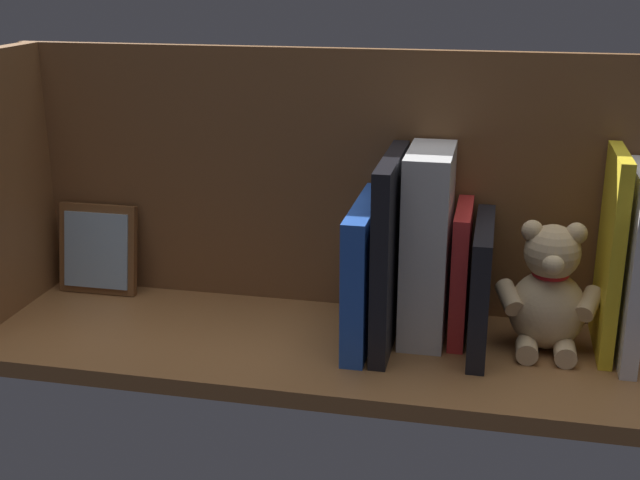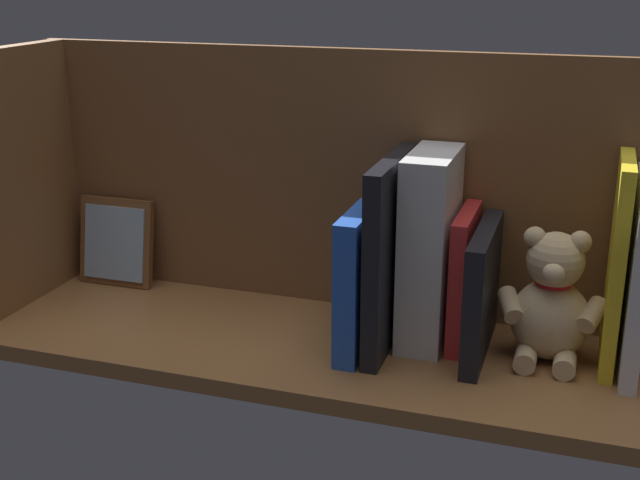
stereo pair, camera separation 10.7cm
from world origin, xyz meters
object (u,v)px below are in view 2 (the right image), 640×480
object	(u,v)px
book_0	(637,276)
picture_frame_leaning	(116,242)
teddy_bear	(551,303)
dictionary_thick_white	(430,248)

from	to	relation	value
book_0	picture_frame_leaning	xyz separation A→B (cm)	(74.62, -5.72, -5.42)
teddy_bear	picture_frame_leaning	bearing A→B (deg)	-5.23
dictionary_thick_white	teddy_bear	bearing A→B (deg)	175.46
book_0	teddy_bear	xyz separation A→B (cm)	(9.48, 0.40, -4.57)
teddy_bear	dictionary_thick_white	world-z (taller)	dictionary_thick_white
book_0	teddy_bear	world-z (taller)	book_0
picture_frame_leaning	teddy_bear	bearing A→B (deg)	174.63
dictionary_thick_white	picture_frame_leaning	xyz separation A→B (cm)	(49.43, -4.87, -5.93)
picture_frame_leaning	dictionary_thick_white	bearing A→B (deg)	174.37
teddy_bear	picture_frame_leaning	size ratio (longest dim) A/B	1.26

